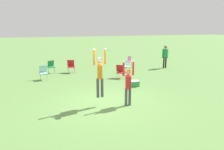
{
  "coord_description": "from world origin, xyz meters",
  "views": [
    {
      "loc": [
        -2.63,
        -8.87,
        3.41
      ],
      "look_at": [
        0.15,
        -0.07,
        1.3
      ],
      "focal_mm": 35.0,
      "sensor_mm": 36.0,
      "label": 1
    }
  ],
  "objects_px": {
    "frisbee": "(109,50)",
    "person_spectator_near": "(165,54)",
    "camping_chair_5": "(120,71)",
    "person_defending": "(128,82)",
    "camping_chair_2": "(51,66)",
    "camping_chair_1": "(130,61)",
    "camping_chair_0": "(126,65)",
    "person_jumping": "(100,72)",
    "cooler_box": "(135,83)",
    "camping_chair_4": "(71,65)",
    "camping_chair_3": "(43,71)"
  },
  "relations": [
    {
      "from": "person_defending",
      "to": "camping_chair_3",
      "type": "relative_size",
      "value": 2.16
    },
    {
      "from": "camping_chair_5",
      "to": "person_spectator_near",
      "type": "relative_size",
      "value": 0.46
    },
    {
      "from": "frisbee",
      "to": "camping_chair_2",
      "type": "relative_size",
      "value": 0.26
    },
    {
      "from": "camping_chair_5",
      "to": "person_defending",
      "type": "bearing_deg",
      "value": 110.63
    },
    {
      "from": "person_defending",
      "to": "camping_chair_3",
      "type": "distance_m",
      "value": 6.9
    },
    {
      "from": "person_jumping",
      "to": "cooler_box",
      "type": "height_order",
      "value": "person_jumping"
    },
    {
      "from": "frisbee",
      "to": "person_defending",
      "type": "bearing_deg",
      "value": -10.64
    },
    {
      "from": "camping_chair_2",
      "to": "frisbee",
      "type": "bearing_deg",
      "value": 75.39
    },
    {
      "from": "person_defending",
      "to": "camping_chair_4",
      "type": "xyz_separation_m",
      "value": [
        -1.48,
        7.57,
        -0.5
      ]
    },
    {
      "from": "frisbee",
      "to": "camping_chair_0",
      "type": "relative_size",
      "value": 0.26
    },
    {
      "from": "person_defending",
      "to": "camping_chair_1",
      "type": "relative_size",
      "value": 2.17
    },
    {
      "from": "camping_chair_2",
      "to": "person_jumping",
      "type": "bearing_deg",
      "value": 73.07
    },
    {
      "from": "camping_chair_5",
      "to": "camping_chair_4",
      "type": "bearing_deg",
      "value": -6.53
    },
    {
      "from": "person_defending",
      "to": "camping_chair_5",
      "type": "relative_size",
      "value": 2.29
    },
    {
      "from": "camping_chair_0",
      "to": "camping_chair_5",
      "type": "distance_m",
      "value": 2.08
    },
    {
      "from": "camping_chair_4",
      "to": "camping_chair_5",
      "type": "relative_size",
      "value": 1.07
    },
    {
      "from": "person_jumping",
      "to": "person_spectator_near",
      "type": "relative_size",
      "value": 1.13
    },
    {
      "from": "camping_chair_2",
      "to": "person_spectator_near",
      "type": "xyz_separation_m",
      "value": [
        8.93,
        -0.84,
        0.61
      ]
    },
    {
      "from": "camping_chair_0",
      "to": "person_spectator_near",
      "type": "xyz_separation_m",
      "value": [
        3.54,
        0.43,
        0.63
      ]
    },
    {
      "from": "frisbee",
      "to": "camping_chair_1",
      "type": "relative_size",
      "value": 0.26
    },
    {
      "from": "camping_chair_2",
      "to": "camping_chair_5",
      "type": "bearing_deg",
      "value": 115.06
    },
    {
      "from": "person_jumping",
      "to": "camping_chair_3",
      "type": "bearing_deg",
      "value": 35.67
    },
    {
      "from": "camping_chair_1",
      "to": "person_spectator_near",
      "type": "bearing_deg",
      "value": 117.89
    },
    {
      "from": "camping_chair_5",
      "to": "cooler_box",
      "type": "xyz_separation_m",
      "value": [
        0.09,
        -2.17,
        -0.32
      ]
    },
    {
      "from": "camping_chair_2",
      "to": "camping_chair_4",
      "type": "height_order",
      "value": "camping_chair_4"
    },
    {
      "from": "person_defending",
      "to": "camping_chair_3",
      "type": "bearing_deg",
      "value": -136.16
    },
    {
      "from": "camping_chair_2",
      "to": "camping_chair_5",
      "type": "height_order",
      "value": "camping_chair_2"
    },
    {
      "from": "frisbee",
      "to": "person_jumping",
      "type": "bearing_deg",
      "value": 159.43
    },
    {
      "from": "cooler_box",
      "to": "person_defending",
      "type": "bearing_deg",
      "value": -118.67
    },
    {
      "from": "frisbee",
      "to": "person_spectator_near",
      "type": "xyz_separation_m",
      "value": [
        6.84,
        6.93,
        -1.26
      ]
    },
    {
      "from": "person_jumping",
      "to": "camping_chair_2",
      "type": "distance_m",
      "value": 7.88
    },
    {
      "from": "camping_chair_0",
      "to": "camping_chair_4",
      "type": "distance_m",
      "value": 4.08
    },
    {
      "from": "camping_chair_2",
      "to": "camping_chair_3",
      "type": "bearing_deg",
      "value": 44.71
    },
    {
      "from": "cooler_box",
      "to": "camping_chair_2",
      "type": "bearing_deg",
      "value": 130.07
    },
    {
      "from": "frisbee",
      "to": "camping_chair_4",
      "type": "relative_size",
      "value": 0.25
    },
    {
      "from": "person_defending",
      "to": "cooler_box",
      "type": "height_order",
      "value": "person_defending"
    },
    {
      "from": "camping_chair_5",
      "to": "person_spectator_near",
      "type": "xyz_separation_m",
      "value": [
        4.64,
        2.19,
        0.66
      ]
    },
    {
      "from": "frisbee",
      "to": "camping_chair_0",
      "type": "distance_m",
      "value": 7.53
    },
    {
      "from": "camping_chair_0",
      "to": "person_spectator_near",
      "type": "height_order",
      "value": "person_spectator_near"
    },
    {
      "from": "person_defending",
      "to": "camping_chair_1",
      "type": "bearing_deg",
      "value": 171.21
    },
    {
      "from": "person_defending",
      "to": "camping_chair_2",
      "type": "relative_size",
      "value": 2.21
    },
    {
      "from": "person_defending",
      "to": "frisbee",
      "type": "xyz_separation_m",
      "value": [
        -0.8,
        0.15,
        1.37
      ]
    },
    {
      "from": "camping_chair_3",
      "to": "camping_chair_5",
      "type": "relative_size",
      "value": 1.06
    },
    {
      "from": "camping_chair_4",
      "to": "person_jumping",
      "type": "bearing_deg",
      "value": 110.06
    },
    {
      "from": "camping_chair_3",
      "to": "frisbee",
      "type": "bearing_deg",
      "value": 105.35
    },
    {
      "from": "camping_chair_5",
      "to": "cooler_box",
      "type": "bearing_deg",
      "value": 128.95
    },
    {
      "from": "person_defending",
      "to": "camping_chair_2",
      "type": "distance_m",
      "value": 8.45
    },
    {
      "from": "camping_chair_0",
      "to": "camping_chair_4",
      "type": "xyz_separation_m",
      "value": [
        -3.98,
        0.92,
        0.02
      ]
    },
    {
      "from": "person_spectator_near",
      "to": "camping_chair_2",
      "type": "bearing_deg",
      "value": -141.7
    },
    {
      "from": "person_jumping",
      "to": "camping_chair_5",
      "type": "distance_m",
      "value": 5.36
    }
  ]
}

